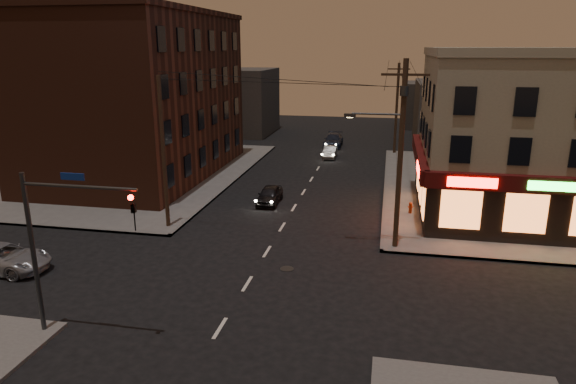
% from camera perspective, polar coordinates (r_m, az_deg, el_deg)
% --- Properties ---
extents(ground, '(120.00, 120.00, 0.00)m').
position_cam_1_polar(ground, '(24.47, -4.56, -10.14)').
color(ground, black).
rests_on(ground, ground).
extents(sidewalk_ne, '(24.00, 28.00, 0.15)m').
position_cam_1_polar(sidewalk_ne, '(43.18, 26.73, -0.11)').
color(sidewalk_ne, '#514F4C').
rests_on(sidewalk_ne, ground).
extents(sidewalk_nw, '(24.00, 28.00, 0.15)m').
position_cam_1_polar(sidewalk_nw, '(48.02, -19.34, 2.18)').
color(sidewalk_nw, '#514F4C').
rests_on(sidewalk_nw, ground).
extents(pizza_building, '(15.85, 12.85, 10.50)m').
position_cam_1_polar(pizza_building, '(36.32, 26.84, 5.68)').
color(pizza_building, tan).
rests_on(pizza_building, sidewalk_ne).
extents(brick_apartment, '(12.00, 20.00, 13.00)m').
position_cam_1_polar(brick_apartment, '(45.30, -16.22, 10.13)').
color(brick_apartment, '#492417').
rests_on(brick_apartment, sidewalk_nw).
extents(bg_building_ne_a, '(10.00, 12.00, 7.00)m').
position_cam_1_polar(bg_building_ne_a, '(60.09, 18.82, 8.16)').
color(bg_building_ne_a, '#3F3D3A').
rests_on(bg_building_ne_a, ground).
extents(bg_building_nw, '(9.00, 10.00, 8.00)m').
position_cam_1_polar(bg_building_nw, '(66.30, -5.74, 10.01)').
color(bg_building_nw, '#3F3D3A').
rests_on(bg_building_nw, ground).
extents(bg_building_ne_b, '(8.00, 8.00, 6.00)m').
position_cam_1_polar(bg_building_ne_b, '(73.77, 15.89, 9.30)').
color(bg_building_ne_b, '#3F3D3A').
rests_on(bg_building_ne_b, ground).
extents(utility_pole_main, '(4.20, 0.44, 10.00)m').
position_cam_1_polar(utility_pole_main, '(27.39, 12.20, 5.10)').
color(utility_pole_main, '#382619').
rests_on(utility_pole_main, sidewalk_ne).
extents(utility_pole_far, '(0.26, 0.26, 9.00)m').
position_cam_1_polar(utility_pole_far, '(53.48, 11.97, 9.04)').
color(utility_pole_far, '#382619').
rests_on(utility_pole_far, sidewalk_ne).
extents(utility_pole_west, '(0.24, 0.24, 9.00)m').
position_cam_1_polar(utility_pole_west, '(31.10, -13.66, 4.19)').
color(utility_pole_west, '#382619').
rests_on(utility_pole_west, sidewalk_nw).
extents(traffic_signal, '(4.49, 0.32, 6.47)m').
position_cam_1_polar(traffic_signal, '(20.52, -24.43, -4.25)').
color(traffic_signal, '#333538').
rests_on(traffic_signal, ground).
extents(suv_cross, '(4.79, 2.25, 1.33)m').
position_cam_1_polar(suv_cross, '(29.15, -29.21, -6.42)').
color(suv_cross, '#92949A').
rests_on(suv_cross, ground).
extents(sedan_near, '(1.47, 3.59, 1.22)m').
position_cam_1_polar(sedan_near, '(36.20, -2.06, -0.33)').
color(sedan_near, black).
rests_on(sedan_near, ground).
extents(sedan_mid, '(1.28, 3.55, 1.17)m').
position_cam_1_polar(sedan_mid, '(51.39, 4.68, 4.47)').
color(sedan_mid, '#625F5B').
rests_on(sedan_mid, ground).
extents(sedan_far, '(1.99, 4.77, 1.38)m').
position_cam_1_polar(sedan_far, '(57.23, 5.06, 5.74)').
color(sedan_far, '#181F30').
rests_on(sedan_far, ground).
extents(fire_hydrant, '(0.34, 0.34, 0.75)m').
position_cam_1_polar(fire_hydrant, '(34.60, 13.45, -1.63)').
color(fire_hydrant, maroon).
rests_on(fire_hydrant, sidewalk_ne).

